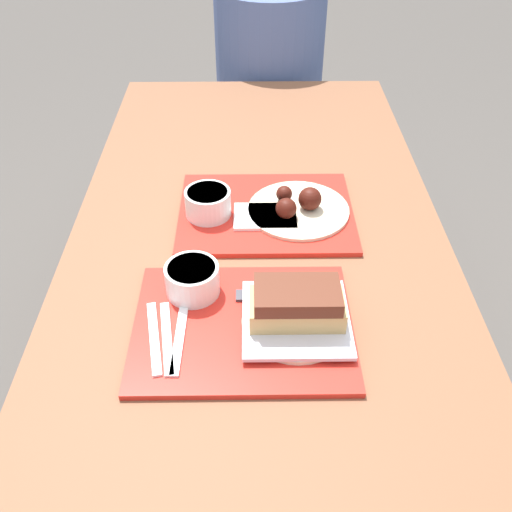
{
  "coord_description": "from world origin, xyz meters",
  "views": [
    {
      "loc": [
        -0.02,
        -0.88,
        1.49
      ],
      "look_at": [
        -0.01,
        -0.02,
        0.77
      ],
      "focal_mm": 40.0,
      "sensor_mm": 36.0,
      "label": 1
    }
  ],
  "objects": [
    {
      "name": "napkin_far",
      "position": [
        0.02,
        0.14,
        0.75
      ],
      "size": [
        0.14,
        0.1,
        0.01
      ],
      "color": "white",
      "rests_on": "tray_far"
    },
    {
      "name": "picnic_bench_far",
      "position": [
        0.0,
        1.14,
        0.39
      ],
      "size": [
        0.78,
        0.28,
        0.47
      ],
      "color": "brown",
      "rests_on": "ground_plane"
    },
    {
      "name": "plastic_knife_near",
      "position": [
        -0.14,
        -0.21,
        0.75
      ],
      "size": [
        0.02,
        0.17,
        0.0
      ],
      "color": "white",
      "rests_on": "tray_near"
    },
    {
      "name": "bowl_coleslaw_far",
      "position": [
        -0.11,
        0.16,
        0.78
      ],
      "size": [
        0.1,
        0.1,
        0.06
      ],
      "color": "white",
      "rests_on": "tray_far"
    },
    {
      "name": "person_seated_across",
      "position": [
        0.06,
        1.14,
        0.75
      ],
      "size": [
        0.39,
        0.39,
        0.7
      ],
      "color": "#4C6093",
      "rests_on": "picnic_bench_far"
    },
    {
      "name": "picnic_table",
      "position": [
        0.0,
        0.0,
        0.64
      ],
      "size": [
        0.82,
        1.84,
        0.73
      ],
      "color": "brown",
      "rests_on": "ground_plane"
    },
    {
      "name": "wings_plate_far",
      "position": [
        0.09,
        0.16,
        0.76
      ],
      "size": [
        0.23,
        0.23,
        0.06
      ],
      "color": "beige",
      "rests_on": "tray_far"
    },
    {
      "name": "tray_far",
      "position": [
        0.02,
        0.17,
        0.74
      ],
      "size": [
        0.39,
        0.31,
        0.01
      ],
      "color": "red",
      "rests_on": "picnic_table"
    },
    {
      "name": "plastic_fork_near",
      "position": [
        -0.16,
        -0.21,
        0.75
      ],
      "size": [
        0.04,
        0.17,
        0.0
      ],
      "color": "white",
      "rests_on": "tray_near"
    },
    {
      "name": "tray_near",
      "position": [
        -0.03,
        -0.18,
        0.74
      ],
      "size": [
        0.39,
        0.31,
        0.01
      ],
      "color": "red",
      "rests_on": "picnic_table"
    },
    {
      "name": "condiment_packet",
      "position": [
        -0.03,
        -0.11,
        0.75
      ],
      "size": [
        0.04,
        0.03,
        0.01
      ],
      "color": "#3F3F47",
      "rests_on": "tray_near"
    },
    {
      "name": "ground_plane",
      "position": [
        0.0,
        0.0,
        0.0
      ],
      "size": [
        12.0,
        12.0,
        0.0
      ],
      "primitive_type": "plane",
      "color": "#4C4742"
    },
    {
      "name": "brisket_sandwich_plate",
      "position": [
        0.06,
        -0.18,
        0.78
      ],
      "size": [
        0.19,
        0.19,
        0.08
      ],
      "color": "beige",
      "rests_on": "tray_near"
    },
    {
      "name": "bowl_coleslaw_near",
      "position": [
        -0.13,
        -0.09,
        0.78
      ],
      "size": [
        0.1,
        0.1,
        0.06
      ],
      "color": "white",
      "rests_on": "tray_near"
    },
    {
      "name": "plastic_spoon_near",
      "position": [
        -0.19,
        -0.21,
        0.75
      ],
      "size": [
        0.05,
        0.17,
        0.0
      ],
      "color": "white",
      "rests_on": "tray_near"
    }
  ]
}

